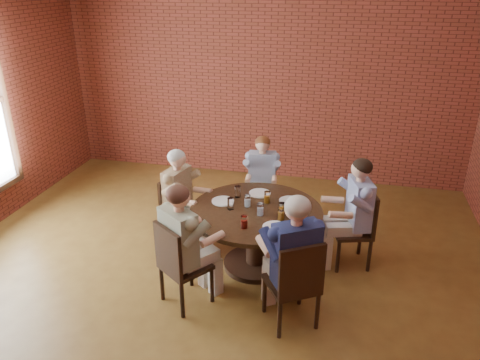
% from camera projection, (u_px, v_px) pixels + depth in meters
% --- Properties ---
extents(floor, '(7.00, 7.00, 0.00)m').
position_uv_depth(floor, '(202.00, 299.00, 4.97)').
color(floor, brown).
rests_on(floor, ground).
extents(wall_back, '(7.00, 0.00, 7.00)m').
position_uv_depth(wall_back, '(264.00, 75.00, 7.41)').
color(wall_back, brown).
rests_on(wall_back, ground).
extents(dining_table, '(1.49, 1.49, 0.75)m').
position_uv_depth(dining_table, '(256.00, 227.00, 5.33)').
color(dining_table, black).
rests_on(dining_table, floor).
extents(chair_a, '(0.53, 0.53, 0.93)m').
position_uv_depth(chair_a, '(359.00, 225.00, 5.41)').
color(chair_a, black).
rests_on(chair_a, floor).
extents(diner_a, '(0.77, 0.68, 1.33)m').
position_uv_depth(diner_a, '(353.00, 214.00, 5.34)').
color(diner_a, '#455AB5').
rests_on(diner_a, floor).
extents(chair_b, '(0.42, 0.42, 0.88)m').
position_uv_depth(chair_b, '(262.00, 188.00, 6.41)').
color(chair_b, black).
rests_on(chair_b, floor).
extents(diner_b, '(0.53, 0.63, 1.23)m').
position_uv_depth(diner_b, '(262.00, 181.00, 6.29)').
color(diner_b, '#838DA7').
rests_on(diner_b, floor).
extents(chair_c, '(0.49, 0.49, 0.91)m').
position_uv_depth(chair_c, '(177.00, 210.00, 5.79)').
color(chair_c, black).
rests_on(chair_c, floor).
extents(diner_c, '(0.72, 0.63, 1.29)m').
position_uv_depth(diner_c, '(182.00, 200.00, 5.70)').
color(diner_c, brown).
rests_on(diner_c, floor).
extents(chair_d, '(0.61, 0.61, 0.94)m').
position_uv_depth(chair_d, '(178.00, 263.00, 4.70)').
color(chair_d, black).
rests_on(chair_d, floor).
extents(diner_d, '(0.82, 0.85, 1.35)m').
position_uv_depth(diner_d, '(185.00, 246.00, 4.69)').
color(diner_d, tan).
rests_on(diner_d, floor).
extents(chair_e, '(0.62, 0.62, 0.97)m').
position_uv_depth(chair_e, '(296.00, 282.00, 4.39)').
color(chair_e, black).
rests_on(chair_e, floor).
extents(diner_e, '(0.84, 0.88, 1.39)m').
position_uv_depth(diner_e, '(293.00, 261.00, 4.40)').
color(diner_e, navy).
rests_on(diner_e, floor).
extents(plate_a, '(0.26, 0.26, 0.01)m').
position_uv_depth(plate_a, '(290.00, 201.00, 5.43)').
color(plate_a, white).
rests_on(plate_a, dining_table).
extents(plate_b, '(0.26, 0.26, 0.01)m').
position_uv_depth(plate_b, '(260.00, 193.00, 5.62)').
color(plate_b, white).
rests_on(plate_b, dining_table).
extents(plate_c, '(0.26, 0.26, 0.01)m').
position_uv_depth(plate_c, '(223.00, 201.00, 5.42)').
color(plate_c, white).
rests_on(plate_c, dining_table).
extents(plate_d, '(0.26, 0.26, 0.01)m').
position_uv_depth(plate_d, '(275.00, 227.00, 4.87)').
color(plate_d, white).
rests_on(plate_d, dining_table).
extents(glass_a, '(0.07, 0.07, 0.14)m').
position_uv_depth(glass_a, '(282.00, 209.00, 5.11)').
color(glass_a, white).
rests_on(glass_a, dining_table).
extents(glass_b, '(0.07, 0.07, 0.14)m').
position_uv_depth(glass_b, '(267.00, 197.00, 5.37)').
color(glass_b, white).
rests_on(glass_b, dining_table).
extents(glass_c, '(0.07, 0.07, 0.14)m').
position_uv_depth(glass_c, '(238.00, 192.00, 5.51)').
color(glass_c, white).
rests_on(glass_c, dining_table).
extents(glass_d, '(0.07, 0.07, 0.14)m').
position_uv_depth(glass_d, '(248.00, 201.00, 5.29)').
color(glass_d, white).
rests_on(glass_d, dining_table).
extents(glass_e, '(0.07, 0.07, 0.14)m').
position_uv_depth(glass_e, '(230.00, 204.00, 5.22)').
color(glass_e, white).
rests_on(glass_e, dining_table).
extents(glass_f, '(0.07, 0.07, 0.14)m').
position_uv_depth(glass_f, '(244.00, 222.00, 4.84)').
color(glass_f, white).
rests_on(glass_f, dining_table).
extents(glass_g, '(0.07, 0.07, 0.14)m').
position_uv_depth(glass_g, '(260.00, 209.00, 5.10)').
color(glass_g, white).
rests_on(glass_g, dining_table).
extents(glass_h, '(0.07, 0.07, 0.14)m').
position_uv_depth(glass_h, '(281.00, 214.00, 5.00)').
color(glass_h, white).
rests_on(glass_h, dining_table).
extents(smartphone, '(0.10, 0.17, 0.01)m').
position_uv_depth(smartphone, '(281.00, 227.00, 4.87)').
color(smartphone, black).
rests_on(smartphone, dining_table).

